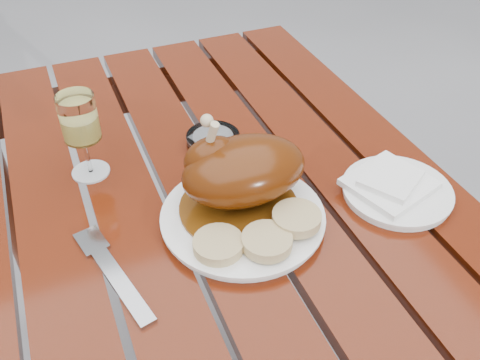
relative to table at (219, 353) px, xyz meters
name	(u,v)px	position (x,y,z in m)	size (l,w,h in m)	color
table	(219,353)	(0.00, 0.00, 0.00)	(0.80, 1.20, 0.75)	maroon
dinner_plate	(243,218)	(0.04, -0.03, 0.38)	(0.25, 0.25, 0.02)	white
roast_duck	(239,171)	(0.05, 0.01, 0.44)	(0.20, 0.18, 0.14)	#552C09
bread_dumplings	(261,234)	(0.04, -0.09, 0.40)	(0.19, 0.09, 0.02)	tan
wine_glass	(83,136)	(-0.15, 0.18, 0.45)	(0.06, 0.06, 0.15)	#EFE36C
side_plate	(397,192)	(0.29, -0.07, 0.38)	(0.17, 0.17, 0.01)	white
napkin	(389,183)	(0.28, -0.06, 0.39)	(0.12, 0.11, 0.01)	white
ashtray	(213,140)	(0.06, 0.17, 0.39)	(0.10, 0.10, 0.02)	#B2B7BC
fork	(117,278)	(-0.16, -0.07, 0.38)	(0.02, 0.19, 0.01)	gray
knife	(254,174)	(0.10, 0.07, 0.38)	(0.02, 0.22, 0.01)	gray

